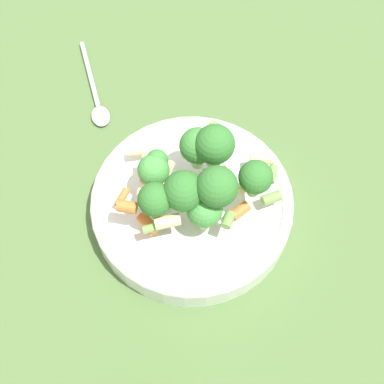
# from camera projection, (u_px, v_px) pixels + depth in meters

# --- Properties ---
(ground_plane) EXTENTS (3.00, 3.00, 0.00)m
(ground_plane) POSITION_uv_depth(u_px,v_px,m) (192.00, 212.00, 0.69)
(ground_plane) COLOR #4C6B38
(bowl) EXTENTS (0.25, 0.25, 0.04)m
(bowl) POSITION_uv_depth(u_px,v_px,m) (192.00, 204.00, 0.67)
(bowl) COLOR white
(bowl) RESTS_ON ground_plane
(pasta_salad) EXTENTS (0.20, 0.16, 0.09)m
(pasta_salad) POSITION_uv_depth(u_px,v_px,m) (198.00, 177.00, 0.60)
(pasta_salad) COLOR #8CB766
(pasta_salad) RESTS_ON bowl
(spoon) EXTENTS (0.04, 0.16, 0.01)m
(spoon) POSITION_uv_depth(u_px,v_px,m) (96.00, 99.00, 0.77)
(spoon) COLOR silver
(spoon) RESTS_ON ground_plane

